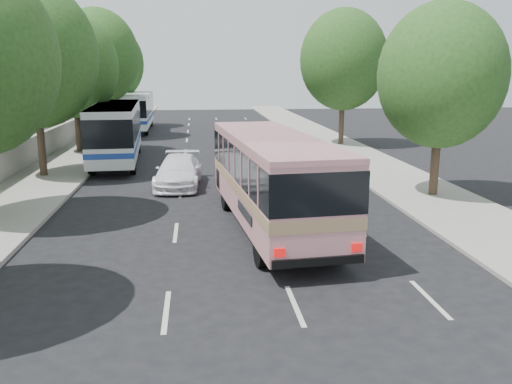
{
  "coord_description": "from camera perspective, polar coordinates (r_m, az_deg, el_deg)",
  "views": [
    {
      "loc": [
        -1.13,
        -13.28,
        5.25
      ],
      "look_at": [
        0.62,
        2.71,
        1.6
      ],
      "focal_mm": 38.0,
      "sensor_mm": 36.0,
      "label": 1
    }
  ],
  "objects": [
    {
      "name": "tree_right_far",
      "position": [
        38.6,
        9.36,
        13.92
      ],
      "size": [
        6.0,
        6.0,
        9.35
      ],
      "color": "#38281E",
      "rests_on": "ground"
    },
    {
      "name": "sidewalk_left",
      "position": [
        34.48,
        -18.56,
        3.48
      ],
      "size": [
        4.0,
        90.0,
        0.15
      ],
      "primitive_type": "cube",
      "color": "#9E998E",
      "rests_on": "ground"
    },
    {
      "name": "pink_bus",
      "position": [
        17.75,
        1.72,
        2.11
      ],
      "size": [
        3.44,
        10.08,
        3.16
      ],
      "rotation": [
        0.0,
        0.0,
        0.09
      ],
      "color": "#CB828C",
      "rests_on": "ground"
    },
    {
      "name": "tour_coach_rear",
      "position": [
        48.93,
        -12.44,
        8.61
      ],
      "size": [
        2.61,
        10.83,
        3.22
      ],
      "rotation": [
        0.0,
        0.0,
        0.03
      ],
      "color": "white",
      "rests_on": "ground"
    },
    {
      "name": "tree_left_c",
      "position": [
        28.25,
        -22.29,
        13.64
      ],
      "size": [
        6.0,
        6.0,
        9.35
      ],
      "color": "#38281E",
      "rests_on": "ground"
    },
    {
      "name": "ground",
      "position": [
        14.32,
        -1.31,
        -8.72
      ],
      "size": [
        120.0,
        120.0,
        0.0
      ],
      "primitive_type": "plane",
      "color": "black",
      "rests_on": "ground"
    },
    {
      "name": "taxi_roof_sign",
      "position": [
        24.17,
        -1.56,
        3.89
      ],
      "size": [
        0.55,
        0.19,
        0.18
      ],
      "primitive_type": "cube",
      "rotation": [
        0.0,
        0.0,
        0.02
      ],
      "color": "silver",
      "rests_on": "pink_taxi"
    },
    {
      "name": "tree_left_f",
      "position": [
        51.77,
        -14.98,
        13.19
      ],
      "size": [
        5.88,
        5.88,
        9.16
      ],
      "color": "#38281E",
      "rests_on": "ground"
    },
    {
      "name": "pink_taxi",
      "position": [
        24.3,
        -1.55,
        2.02
      ],
      "size": [
        1.77,
        4.21,
        1.42
      ],
      "primitive_type": "imported",
      "rotation": [
        0.0,
        0.0,
        0.02
      ],
      "color": "#D2124E",
      "rests_on": "ground"
    },
    {
      "name": "tour_coach_front",
      "position": [
        32.1,
        -14.51,
        6.55
      ],
      "size": [
        3.12,
        11.18,
        3.31
      ],
      "rotation": [
        0.0,
        0.0,
        0.07
      ],
      "color": "silver",
      "rests_on": "ground"
    },
    {
      "name": "white_pickup",
      "position": [
        25.03,
        -8.15,
        2.17
      ],
      "size": [
        2.25,
        4.9,
        1.39
      ],
      "primitive_type": "imported",
      "rotation": [
        0.0,
        0.0,
        -0.06
      ],
      "color": "white",
      "rests_on": "ground"
    },
    {
      "name": "tree_right_near",
      "position": [
        23.42,
        19.21,
        11.98
      ],
      "size": [
        5.1,
        5.1,
        7.95
      ],
      "color": "#38281E",
      "rests_on": "ground"
    },
    {
      "name": "tree_left_e",
      "position": [
        43.85,
        -16.31,
        13.83
      ],
      "size": [
        6.3,
        6.3,
        9.82
      ],
      "color": "#38281E",
      "rests_on": "ground"
    },
    {
      "name": "tree_left_d",
      "position": [
        35.99,
        -18.58,
        12.75
      ],
      "size": [
        5.52,
        5.52,
        8.6
      ],
      "color": "#38281E",
      "rests_on": "ground"
    },
    {
      "name": "sidewalk_right",
      "position": [
        35.03,
        9.8,
        4.08
      ],
      "size": [
        4.0,
        90.0,
        0.12
      ],
      "primitive_type": "cube",
      "color": "#9E998E",
      "rests_on": "ground"
    },
    {
      "name": "low_wall",
      "position": [
        34.79,
        -21.56,
        4.71
      ],
      "size": [
        0.3,
        90.0,
        1.5
      ],
      "primitive_type": "cube",
      "color": "#9E998E",
      "rests_on": "sidewalk_left"
    }
  ]
}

